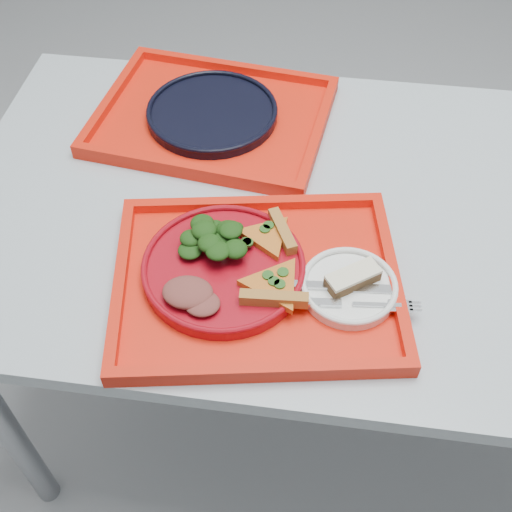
# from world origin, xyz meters

# --- Properties ---
(ground) EXTENTS (10.00, 10.00, 0.00)m
(ground) POSITION_xyz_m (0.00, 0.00, 0.00)
(ground) COLOR #96989E
(ground) RESTS_ON ground
(table) EXTENTS (1.60, 0.80, 0.75)m
(table) POSITION_xyz_m (0.00, 0.00, 0.68)
(table) COLOR #9CA7AF
(table) RESTS_ON ground
(tray_main) EXTENTS (0.50, 0.42, 0.01)m
(tray_main) POSITION_xyz_m (-0.23, -0.19, 0.76)
(tray_main) COLOR red
(tray_main) RESTS_ON table
(tray_far) EXTENTS (0.49, 0.40, 0.01)m
(tray_far) POSITION_xyz_m (-0.37, 0.21, 0.76)
(tray_far) COLOR red
(tray_far) RESTS_ON table
(dinner_plate) EXTENTS (0.26, 0.26, 0.02)m
(dinner_plate) POSITION_xyz_m (-0.28, -0.18, 0.77)
(dinner_plate) COLOR maroon
(dinner_plate) RESTS_ON tray_main
(side_plate) EXTENTS (0.15, 0.15, 0.01)m
(side_plate) POSITION_xyz_m (-0.08, -0.19, 0.77)
(side_plate) COLOR white
(side_plate) RESTS_ON tray_main
(navy_plate) EXTENTS (0.26, 0.26, 0.02)m
(navy_plate) POSITION_xyz_m (-0.37, 0.21, 0.77)
(navy_plate) COLOR black
(navy_plate) RESTS_ON tray_far
(pizza_slice_a) EXTENTS (0.11, 0.12, 0.02)m
(pizza_slice_a) POSITION_xyz_m (-0.20, -0.21, 0.79)
(pizza_slice_a) COLOR orange
(pizza_slice_a) RESTS_ON dinner_plate
(pizza_slice_b) EXTENTS (0.13, 0.13, 0.02)m
(pizza_slice_b) POSITION_xyz_m (-0.22, -0.12, 0.79)
(pizza_slice_b) COLOR orange
(pizza_slice_b) RESTS_ON dinner_plate
(salad_heap) EXTENTS (0.09, 0.08, 0.05)m
(salad_heap) POSITION_xyz_m (-0.30, -0.14, 0.80)
(salad_heap) COLOR black
(salad_heap) RESTS_ON dinner_plate
(meat_portion) EXTENTS (0.08, 0.06, 0.02)m
(meat_portion) POSITION_xyz_m (-0.32, -0.25, 0.79)
(meat_portion) COLOR brown
(meat_portion) RESTS_ON dinner_plate
(dessert_bar) EXTENTS (0.09, 0.08, 0.02)m
(dessert_bar) POSITION_xyz_m (-0.08, -0.18, 0.79)
(dessert_bar) COLOR #482F18
(dessert_bar) RESTS_ON side_plate
(knife) EXTENTS (0.19, 0.03, 0.01)m
(knife) POSITION_xyz_m (-0.09, -0.20, 0.78)
(knife) COLOR silver
(knife) RESTS_ON side_plate
(fork) EXTENTS (0.19, 0.04, 0.01)m
(fork) POSITION_xyz_m (-0.08, -0.23, 0.78)
(fork) COLOR silver
(fork) RESTS_ON side_plate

